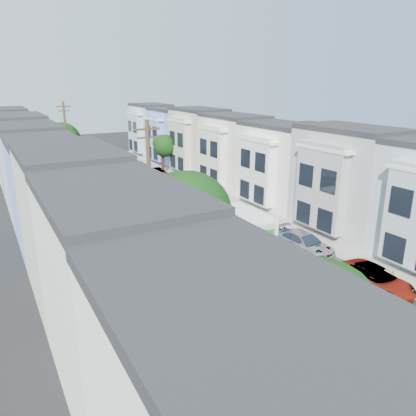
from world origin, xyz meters
TOP-DOWN VIEW (x-y plane):
  - ground at (0.00, 0.00)m, footprint 160.00×160.00m
  - road_slab at (0.00, 15.00)m, footprint 12.00×70.00m
  - curb_left at (-6.05, 15.00)m, footprint 0.30×70.00m
  - curb_right at (6.05, 15.00)m, footprint 0.30×70.00m
  - sidewalk_left at (-7.35, 15.00)m, footprint 2.60×70.00m
  - sidewalk_right at (7.35, 15.00)m, footprint 2.60×70.00m
  - centerline at (0.00, 15.00)m, footprint 0.12×70.00m
  - townhouse_row_left at (-11.15, 15.00)m, footprint 5.00×70.00m
  - townhouse_row_right at (11.15, 15.00)m, footprint 5.00×70.00m
  - tree_a at (-6.30, -12.67)m, footprint 4.70×4.70m
  - tree_b at (-6.30, -3.18)m, footprint 4.70×4.70m
  - tree_c at (-6.30, 6.33)m, footprint 4.70×4.70m
  - tree_d at (-6.30, 18.59)m, footprint 4.70×4.70m
  - tree_e at (-6.30, 31.58)m, footprint 4.66×4.66m
  - tree_far_r at (6.89, 30.34)m, footprint 3.10×3.10m
  - utility_pole_near at (-6.30, 2.00)m, footprint 1.60×0.26m
  - utility_pole_far at (-6.30, 28.00)m, footprint 1.60×0.26m
  - fedex_truck at (1.98, 3.28)m, footprint 2.22×5.76m
  - lead_sedan at (1.70, 13.21)m, footprint 1.61×3.90m
  - parked_left_b at (-4.90, -9.42)m, footprint 2.41×4.71m
  - parked_left_c at (-4.90, 2.27)m, footprint 1.71×4.05m
  - parked_left_d at (-4.90, 12.71)m, footprint 1.65×4.17m
  - parked_right_a at (4.90, -6.69)m, footprint 2.77×5.21m
  - parked_right_b at (4.90, -0.18)m, footprint 2.56×5.20m
  - parked_right_c at (4.90, 19.31)m, footprint 2.41×4.54m
  - parked_right_d at (4.90, 28.05)m, footprint 2.21×4.72m

SIDE VIEW (x-z plane):
  - ground at x=0.00m, z-range 0.00..0.00m
  - centerline at x=0.00m, z-range -0.01..0.01m
  - townhouse_row_left at x=-11.15m, z-range -4.25..4.25m
  - townhouse_row_right at x=11.15m, z-range -4.25..4.25m
  - road_slab at x=0.00m, z-range 0.00..0.02m
  - curb_left at x=-6.05m, z-range 0.00..0.15m
  - curb_right at x=6.05m, z-range 0.00..0.15m
  - sidewalk_left at x=-7.35m, z-range 0.00..0.15m
  - sidewalk_right at x=7.35m, z-range 0.00..0.15m
  - parked_right_c at x=4.90m, z-range 0.00..1.21m
  - parked_left_c at x=-4.90m, z-range 0.00..1.22m
  - lead_sedan at x=1.70m, z-range 0.00..1.27m
  - parked_left_b at x=-4.90m, z-range 0.00..1.27m
  - parked_right_d at x=4.90m, z-range 0.00..1.30m
  - parked_left_d at x=-4.90m, z-range 0.00..1.37m
  - parked_right_a at x=4.90m, z-range 0.00..1.40m
  - parked_right_b at x=4.90m, z-range 0.00..1.51m
  - fedex_truck at x=1.98m, z-range 0.16..2.92m
  - tree_far_r at x=6.89m, z-range 1.09..6.45m
  - tree_a at x=-6.30m, z-range 1.05..7.89m
  - tree_c at x=-6.30m, z-range 1.15..8.20m
  - tree_d at x=-6.30m, z-range 1.32..8.70m
  - utility_pole_near at x=-6.30m, z-range 0.15..10.15m
  - utility_pole_far at x=-6.30m, z-range 0.15..10.15m
  - tree_e at x=-6.30m, z-range 1.42..8.96m
  - tree_b at x=-6.30m, z-range 1.62..9.61m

